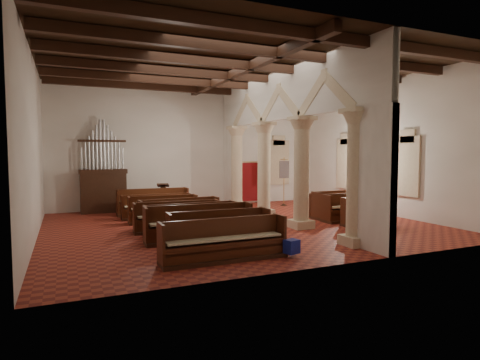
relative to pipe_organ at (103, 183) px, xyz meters
name	(u,v)px	position (x,y,z in m)	size (l,w,h in m)	color
floor	(240,225)	(4.50, -5.50, -1.37)	(14.00, 14.00, 0.00)	#993321
ceiling	(240,66)	(4.50, -5.50, 4.63)	(14.00, 14.00, 0.00)	#2F200F
wall_back	(193,148)	(4.50, 0.50, 1.63)	(14.00, 0.02, 6.00)	white
wall_front	(339,143)	(4.50, -11.50, 1.63)	(14.00, 0.02, 6.00)	white
wall_left	(33,145)	(-2.50, -5.50, 1.63)	(0.02, 12.00, 6.00)	white
wall_right	(382,147)	(11.50, -5.50, 1.63)	(0.02, 12.00, 6.00)	white
ceiling_beams	(240,71)	(4.50, -5.50, 4.45)	(13.80, 11.80, 0.30)	#321B10
arcade	(281,133)	(6.30, -5.50, 2.19)	(0.90, 11.90, 6.00)	beige
window_right_a	(408,166)	(11.48, -7.00, 0.83)	(0.03, 1.00, 2.20)	#347558
window_right_b	(346,164)	(11.48, -3.00, 0.83)	(0.03, 1.00, 2.20)	#347558
window_back	(278,162)	(9.50, 0.48, 0.83)	(1.00, 0.03, 2.20)	#347558
pipe_organ	(103,183)	(0.00, 0.00, 0.00)	(2.10, 0.85, 4.40)	#321B10
lectern	(163,199)	(2.63, -0.73, -0.82)	(0.65, 0.69, 1.34)	#3C2A13
dossal_curtain	(255,181)	(8.00, 0.42, -0.21)	(1.80, 0.07, 2.17)	maroon
processional_banner	(284,190)	(8.81, -1.37, -0.55)	(0.58, 0.73, 2.52)	#321B10
hymnal_box_a	(292,246)	(3.87, -10.40, -1.09)	(0.37, 0.30, 0.37)	navy
hymnal_box_b	(231,237)	(2.92, -8.43, -1.13)	(0.28, 0.22, 0.28)	navy
hymnal_box_c	(209,228)	(2.82, -6.76, -1.13)	(0.27, 0.22, 0.27)	navy
tube_heater_a	(252,251)	(2.90, -9.99, -1.21)	(0.10, 0.10, 1.04)	white
tube_heater_b	(236,250)	(2.58, -9.66, -1.21)	(0.09, 0.09, 0.91)	silver
nave_pew_0	(224,247)	(2.10, -10.00, -1.02)	(3.35, 0.74, 1.08)	#321B10
nave_pew_1	(219,236)	(2.44, -8.72, -1.01)	(3.03, 0.81, 1.10)	#321B10
nave_pew_2	(199,229)	(2.21, -7.56, -0.99)	(3.41, 0.90, 1.14)	#321B10
nave_pew_3	(192,224)	(2.27, -6.53, -1.02)	(3.20, 0.83, 1.06)	#321B10
nave_pew_4	(177,221)	(1.99, -5.71, -1.03)	(3.06, 0.88, 1.05)	#321B10
nave_pew_5	(180,217)	(2.31, -4.85, -1.03)	(3.06, 0.88, 1.05)	#321B10
nave_pew_6	(163,213)	(1.93, -3.79, -1.02)	(2.72, 0.88, 1.07)	#321B10
nave_pew_7	(157,210)	(1.90, -2.66, -1.04)	(2.90, 0.75, 1.01)	#321B10
nave_pew_8	(153,206)	(1.99, -1.49, -0.99)	(3.15, 0.81, 1.15)	#321B10
aisle_pew_0	(367,216)	(8.88, -7.57, -1.00)	(2.00, 0.73, 1.08)	#321B10
aisle_pew_1	(347,212)	(8.82, -6.47, -0.99)	(2.19, 0.81, 1.12)	#321B10
aisle_pew_2	(335,209)	(8.81, -5.72, -0.98)	(2.03, 0.83, 1.15)	#321B10
aisle_pew_3	(326,208)	(8.87, -4.95, -1.03)	(2.10, 0.78, 1.01)	#321B10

